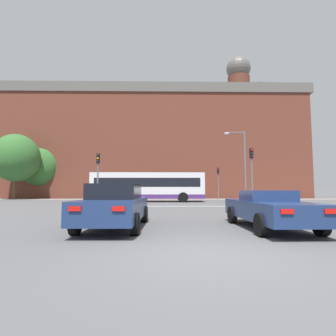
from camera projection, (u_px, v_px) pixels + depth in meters
name	position (u px, v px, depth m)	size (l,w,h in m)	color
ground_plane	(209.00, 255.00, 5.14)	(400.00, 400.00, 0.00)	#545456
stop_line_strip	(175.00, 206.00, 19.99)	(9.78, 0.30, 0.01)	silver
far_pavement	(171.00, 199.00, 34.46)	(70.87, 2.50, 0.01)	gray
brick_civic_building	(153.00, 144.00, 42.78)	(48.12, 10.41, 23.58)	brown
car_saloon_left	(116.00, 205.00, 8.90)	(1.97, 4.84, 1.48)	navy
car_roadster_right	(269.00, 209.00, 8.69)	(1.97, 4.69, 1.26)	navy
bus_crossing_lead	(148.00, 186.00, 27.39)	(11.59, 2.73, 3.00)	silver
traffic_light_near_left	(98.00, 170.00, 21.19)	(0.26, 0.31, 4.20)	slate
traffic_light_far_right	(218.00, 178.00, 34.41)	(0.26, 0.31, 4.14)	slate
traffic_light_near_right	(252.00, 167.00, 20.95)	(0.26, 0.31, 4.59)	slate
street_lamp_junction	(241.00, 159.00, 24.19)	(1.99, 0.36, 6.73)	slate
pedestrian_waiting	(89.00, 191.00, 33.64)	(0.39, 0.46, 1.78)	#333851
pedestrian_walking_east	(143.00, 191.00, 34.04)	(0.29, 0.43, 1.81)	brown
tree_by_building	(16.00, 158.00, 34.16)	(5.91, 5.91, 8.50)	#4C3823
tree_kerbside	(42.00, 167.00, 38.25)	(5.57, 5.57, 7.41)	#4C3823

